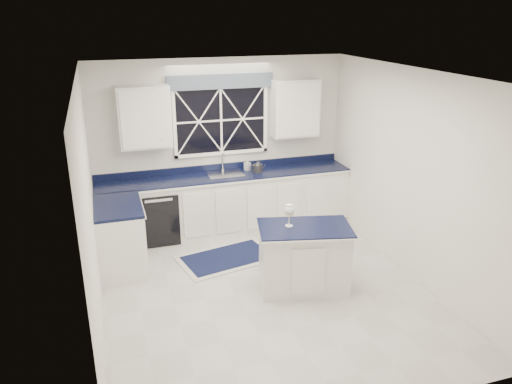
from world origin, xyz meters
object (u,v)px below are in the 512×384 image
object	(u,v)px
faucet	(223,162)
island	(304,257)
dishwasher	(158,214)
wine_glass	(289,211)
kettle	(258,167)
soap_bottle	(247,164)

from	to	relation	value
faucet	island	xyz separation A→B (m)	(0.48, -2.22, -0.67)
dishwasher	island	distance (m)	2.57
wine_glass	faucet	bearing A→B (deg)	98.00
dishwasher	wine_glass	distance (m)	2.48
wine_glass	kettle	bearing A→B (deg)	83.80
dishwasher	island	bearing A→B (deg)	-52.09
faucet	kettle	bearing A→B (deg)	-22.90
island	soap_bottle	distance (m)	2.25
faucet	island	world-z (taller)	faucet
wine_glass	dishwasher	bearing A→B (deg)	125.77
island	wine_glass	bearing A→B (deg)	167.57
faucet	dishwasher	bearing A→B (deg)	-169.98
dishwasher	soap_bottle	xyz separation A→B (m)	(1.49, 0.14, 0.62)
wine_glass	soap_bottle	distance (m)	2.08
wine_glass	soap_bottle	bearing A→B (deg)	87.57
island	wine_glass	distance (m)	0.65
faucet	island	size ratio (longest dim) A/B	0.24
island	kettle	bearing A→B (deg)	102.06
faucet	kettle	world-z (taller)	faucet
dishwasher	wine_glass	world-z (taller)	wine_glass
wine_glass	soap_bottle	world-z (taller)	wine_glass
kettle	soap_bottle	world-z (taller)	soap_bottle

